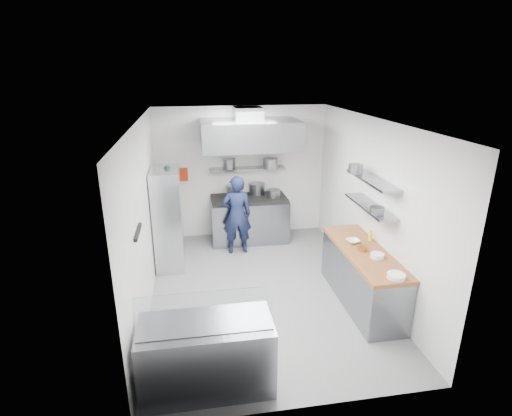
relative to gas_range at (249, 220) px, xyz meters
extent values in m
plane|color=slate|center=(-0.10, -2.10, -0.45)|extent=(5.00, 5.00, 0.00)
plane|color=silver|center=(-0.10, -2.10, 2.35)|extent=(5.00, 5.00, 0.00)
cube|color=white|center=(-0.10, 0.40, 0.95)|extent=(3.60, 2.80, 0.02)
cube|color=white|center=(-0.10, -4.60, 0.95)|extent=(3.60, 2.80, 0.02)
cube|color=white|center=(-1.90, -2.10, 0.95)|extent=(2.80, 5.00, 0.02)
cube|color=white|center=(1.70, -2.10, 0.95)|extent=(2.80, 5.00, 0.02)
cube|color=gray|center=(0.00, 0.00, 0.00)|extent=(1.60, 0.80, 0.90)
cube|color=black|center=(0.00, 0.00, 0.48)|extent=(1.57, 0.78, 0.06)
cylinder|color=slate|center=(-0.31, 0.27, 0.61)|extent=(0.27, 0.27, 0.20)
cylinder|color=slate|center=(0.20, 0.21, 0.63)|extent=(0.34, 0.34, 0.24)
cylinder|color=slate|center=(0.51, -0.05, 0.59)|extent=(0.29, 0.29, 0.16)
cube|color=gray|center=(0.00, 0.24, 1.07)|extent=(1.60, 0.30, 0.04)
cylinder|color=slate|center=(-0.37, 0.34, 1.18)|extent=(0.26, 0.26, 0.18)
cylinder|color=slate|center=(0.46, 0.08, 1.20)|extent=(0.30, 0.30, 0.22)
cube|color=gray|center=(0.00, -0.18, 1.85)|extent=(1.90, 1.15, 0.55)
cube|color=slate|center=(0.00, 0.05, 2.23)|extent=(0.55, 0.55, 0.24)
cube|color=#A9260D|center=(-1.35, 0.34, 0.97)|extent=(0.22, 0.10, 0.26)
imported|color=#131A39|center=(-0.33, -0.57, 0.35)|extent=(0.59, 0.39, 1.59)
cube|color=silver|center=(-1.63, -0.90, 0.48)|extent=(0.50, 0.90, 1.85)
cube|color=white|center=(-1.63, -1.13, 0.35)|extent=(0.16, 0.20, 0.18)
cube|color=yellow|center=(-1.63, -0.66, 0.85)|extent=(0.14, 0.18, 0.16)
cylinder|color=black|center=(-1.58, -0.85, 1.35)|extent=(0.11, 0.11, 0.18)
cube|color=black|center=(-1.88, -3.00, 1.10)|extent=(0.04, 0.55, 0.05)
cube|color=gray|center=(1.38, -2.70, -0.03)|extent=(0.62, 2.00, 0.84)
cube|color=brown|center=(1.38, -2.70, 0.42)|extent=(0.65, 2.04, 0.06)
cylinder|color=white|center=(1.43, -3.58, 0.48)|extent=(0.24, 0.24, 0.06)
cylinder|color=white|center=(1.46, -2.96, 0.48)|extent=(0.20, 0.20, 0.06)
cylinder|color=#C27936|center=(1.33, -2.71, 0.48)|extent=(0.15, 0.15, 0.06)
cylinder|color=yellow|center=(1.61, -2.38, 0.54)|extent=(0.06, 0.06, 0.18)
imported|color=white|center=(1.31, -2.41, 0.48)|extent=(0.22, 0.22, 0.05)
cube|color=gray|center=(1.54, -2.40, 1.05)|extent=(0.30, 1.30, 0.04)
cube|color=gray|center=(1.54, -2.40, 1.47)|extent=(0.30, 1.30, 0.04)
cylinder|color=slate|center=(1.47, -2.78, 1.12)|extent=(0.21, 0.21, 0.10)
cylinder|color=slate|center=(1.42, -2.03, 1.56)|extent=(0.23, 0.23, 0.14)
cube|color=gray|center=(-1.10, -4.10, -0.03)|extent=(1.50, 0.70, 0.85)
cube|color=silver|center=(-1.10, -4.22, 0.62)|extent=(1.47, 0.19, 0.42)
camera|label=1|loc=(-1.16, -7.87, 3.07)|focal=28.00mm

